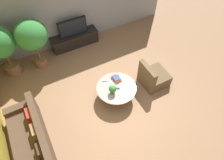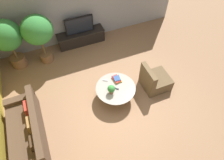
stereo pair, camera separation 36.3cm
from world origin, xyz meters
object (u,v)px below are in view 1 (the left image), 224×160
(media_console, at_px, (75,40))
(potted_palm_corner, at_px, (32,37))
(coffee_table, at_px, (116,90))
(couch_by_wall, at_px, (32,139))
(television, at_px, (73,27))
(potted_plant_tabletop, at_px, (113,89))
(potted_palm_tall, at_px, (0,45))
(armchair_wicker, at_px, (153,77))

(media_console, distance_m, potted_palm_corner, 1.77)
(coffee_table, distance_m, couch_by_wall, 2.61)
(television, bearing_deg, media_console, 90.00)
(television, relative_size, potted_plant_tabletop, 3.56)
(couch_by_wall, bearing_deg, media_console, 143.08)
(television, xyz_separation_m, potted_plant_tabletop, (0.05, -2.91, -0.19))
(television, height_order, potted_palm_tall, potted_palm_tall)
(armchair_wicker, bearing_deg, potted_palm_tall, 56.20)
(television, height_order, potted_plant_tabletop, television)
(media_console, height_order, television, television)
(television, xyz_separation_m, coffee_table, (0.23, -2.81, -0.48))
(potted_palm_corner, bearing_deg, couch_by_wall, -109.39)
(television, bearing_deg, potted_palm_tall, -172.09)
(armchair_wicker, bearing_deg, potted_plant_tabletop, 90.98)
(coffee_table, xyz_separation_m, potted_palm_corner, (-1.63, 2.38, 0.92))
(armchair_wicker, height_order, potted_palm_corner, potted_palm_corner)
(couch_by_wall, xyz_separation_m, potted_palm_tall, (0.03, 2.81, 0.90))
(media_console, height_order, potted_palm_corner, potted_palm_corner)
(media_console, xyz_separation_m, coffee_table, (0.23, -2.81, 0.06))
(armchair_wicker, height_order, potted_plant_tabletop, armchair_wicker)
(couch_by_wall, xyz_separation_m, potted_palm_corner, (0.95, 2.70, 0.95))
(potted_plant_tabletop, bearing_deg, television, 91.00)
(media_console, relative_size, armchair_wicker, 2.05)
(media_console, height_order, potted_plant_tabletop, potted_plant_tabletop)
(potted_plant_tabletop, bearing_deg, couch_by_wall, -174.80)
(potted_palm_tall, bearing_deg, potted_palm_corner, -6.91)
(coffee_table, distance_m, potted_palm_tall, 3.67)
(media_console, distance_m, television, 0.55)
(potted_palm_corner, height_order, potted_plant_tabletop, potted_palm_corner)
(potted_palm_tall, relative_size, potted_plant_tabletop, 6.17)
(potted_palm_corner, bearing_deg, armchair_wicker, -40.08)
(couch_by_wall, distance_m, potted_palm_corner, 3.02)
(coffee_table, bearing_deg, potted_palm_tall, 135.74)
(television, bearing_deg, armchair_wicker, -62.36)
(media_console, xyz_separation_m, potted_palm_corner, (-1.41, -0.44, 0.99))
(media_console, xyz_separation_m, armchair_wicker, (1.51, -2.89, 0.02))
(television, distance_m, potted_plant_tabletop, 2.92)
(couch_by_wall, distance_m, armchair_wicker, 3.88)
(potted_palm_tall, bearing_deg, potted_plant_tabletop, -47.53)
(media_console, distance_m, potted_palm_tall, 2.52)
(media_console, height_order, coffee_table, media_console)
(couch_by_wall, distance_m, potted_palm_tall, 2.95)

